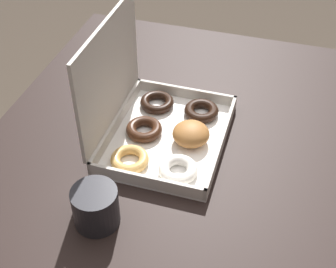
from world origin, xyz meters
TOP-DOWN VIEW (x-y plane):
  - dining_table at (0.00, 0.00)m, footprint 1.13×0.99m
  - donut_box at (0.01, 0.09)m, footprint 0.34×0.28m
  - coffee_mug at (-0.27, 0.12)m, footprint 0.09×0.09m

SIDE VIEW (x-z plane):
  - dining_table at x=0.00m, z-range 0.29..1.06m
  - coffee_mug at x=-0.27m, z-range 0.78..0.86m
  - donut_box at x=0.01m, z-range 0.68..0.98m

